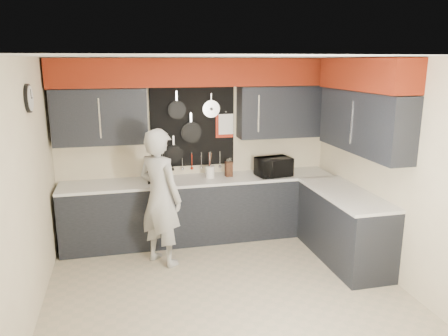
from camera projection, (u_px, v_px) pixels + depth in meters
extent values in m
plane|color=tan|center=(224.00, 286.00, 5.10)|extent=(4.00, 4.00, 0.00)
cube|color=beige|center=(196.00, 148.00, 6.43)|extent=(4.00, 0.01, 2.60)
cube|color=black|center=(100.00, 117.00, 5.86)|extent=(1.24, 0.32, 0.75)
cube|color=black|center=(283.00, 112.00, 6.45)|extent=(1.34, 0.32, 0.75)
cube|color=maroon|center=(197.00, 72.00, 6.00)|extent=(3.94, 0.36, 0.38)
cube|color=black|center=(193.00, 127.00, 6.33)|extent=(1.22, 0.03, 1.15)
cylinder|color=black|center=(177.00, 110.00, 6.18)|extent=(0.26, 0.04, 0.26)
cylinder|color=black|center=(191.00, 132.00, 6.31)|extent=(0.30, 0.04, 0.30)
cylinder|color=black|center=(174.00, 154.00, 6.32)|extent=(0.27, 0.04, 0.27)
cylinder|color=silver|center=(211.00, 109.00, 6.30)|extent=(0.25, 0.02, 0.25)
cube|color=#A01F0C|center=(224.00, 126.00, 6.42)|extent=(0.26, 0.01, 0.34)
cube|color=white|center=(226.00, 124.00, 6.40)|extent=(0.22, 0.01, 0.30)
cylinder|color=silver|center=(163.00, 162.00, 6.33)|extent=(0.01, 0.01, 0.20)
cylinder|color=silver|center=(173.00, 161.00, 6.36)|extent=(0.01, 0.01, 0.20)
cylinder|color=silver|center=(182.00, 161.00, 6.39)|extent=(0.01, 0.01, 0.20)
cylinder|color=silver|center=(192.00, 160.00, 6.42)|extent=(0.01, 0.01, 0.20)
cylinder|color=silver|center=(201.00, 160.00, 6.45)|extent=(0.01, 0.01, 0.20)
cylinder|color=silver|center=(211.00, 159.00, 6.49)|extent=(0.01, 0.01, 0.20)
cylinder|color=silver|center=(220.00, 159.00, 6.52)|extent=(0.01, 0.01, 0.20)
cube|color=beige|center=(385.00, 168.00, 5.23)|extent=(0.01, 3.50, 2.60)
cube|color=black|center=(364.00, 122.00, 5.36)|extent=(0.32, 1.70, 0.75)
cube|color=maroon|center=(366.00, 74.00, 5.21)|extent=(0.36, 1.70, 0.38)
cube|color=beige|center=(29.00, 191.00, 4.33)|extent=(0.01, 3.50, 2.60)
cylinder|color=black|center=(28.00, 98.00, 4.50)|extent=(0.04, 0.30, 0.30)
cylinder|color=white|center=(31.00, 98.00, 4.51)|extent=(0.01, 0.26, 0.26)
cube|color=black|center=(201.00, 210.00, 6.36)|extent=(3.90, 0.60, 0.88)
cube|color=white|center=(200.00, 180.00, 6.23)|extent=(3.90, 0.63, 0.04)
cube|color=black|center=(344.00, 227.00, 5.70)|extent=(0.60, 1.60, 0.88)
cube|color=white|center=(345.00, 194.00, 5.59)|extent=(0.63, 1.60, 0.04)
cube|color=black|center=(204.00, 242.00, 6.21)|extent=(3.90, 0.06, 0.10)
imported|color=black|center=(274.00, 167.00, 6.35)|extent=(0.53, 0.40, 0.27)
cube|color=#341610|center=(229.00, 169.00, 6.34)|extent=(0.10, 0.10, 0.21)
cylinder|color=white|center=(210.00, 172.00, 6.26)|extent=(0.13, 0.13, 0.17)
cube|color=black|center=(154.00, 181.00, 6.05)|extent=(0.17, 0.20, 0.03)
cube|color=black|center=(153.00, 170.00, 6.09)|extent=(0.16, 0.06, 0.27)
cube|color=black|center=(153.00, 163.00, 5.99)|extent=(0.17, 0.20, 0.05)
cylinder|color=black|center=(154.00, 176.00, 6.02)|extent=(0.10, 0.10, 0.13)
imported|color=#B6B7B4|center=(160.00, 198.00, 5.49)|extent=(0.74, 0.76, 1.76)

